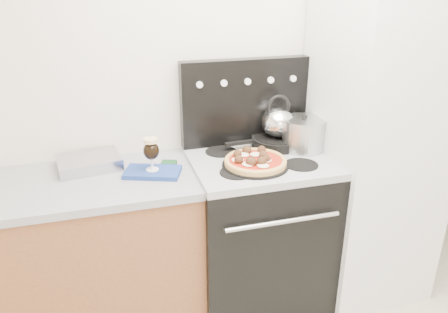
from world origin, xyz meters
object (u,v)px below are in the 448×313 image
object	(u,v)px
oven_mitt	(153,172)
tea_kettle	(278,120)
beer_glass	(151,154)
stove_body	(257,233)
base_cabinet	(62,263)
pizza	(255,160)
stock_pot	(303,135)
skillet	(277,141)
fridge	(373,142)
pizza_pan	(255,165)

from	to	relation	value
oven_mitt	tea_kettle	world-z (taller)	tea_kettle
oven_mitt	beer_glass	world-z (taller)	beer_glass
stove_body	tea_kettle	world-z (taller)	tea_kettle
base_cabinet	pizza	world-z (taller)	pizza
stock_pot	skillet	bearing A→B (deg)	141.41
pizza	base_cabinet	bearing A→B (deg)	173.58
base_cabinet	skillet	distance (m)	1.38
oven_mitt	skillet	size ratio (longest dim) A/B	0.95
fridge	pizza	distance (m)	0.76
pizza	oven_mitt	bearing A→B (deg)	170.36
skillet	tea_kettle	xyz separation A→B (m)	(0.00, 0.00, 0.13)
fridge	stock_pot	bearing A→B (deg)	168.51
pizza_pan	stock_pot	world-z (taller)	stock_pot
stove_body	pizza_pan	bearing A→B (deg)	-122.84
stock_pot	pizza_pan	bearing A→B (deg)	-156.25
pizza	tea_kettle	distance (m)	0.36
pizza	stove_body	bearing A→B (deg)	57.16
pizza	tea_kettle	world-z (taller)	tea_kettle
stove_body	tea_kettle	xyz separation A→B (m)	(0.17, 0.16, 0.64)
beer_glass	tea_kettle	world-z (taller)	tea_kettle
oven_mitt	stock_pot	distance (m)	0.88
beer_glass	pizza	xyz separation A→B (m)	(0.53, -0.09, -0.06)
stove_body	pizza_pan	size ratio (longest dim) A/B	2.49
skillet	beer_glass	bearing A→B (deg)	-168.24
base_cabinet	pizza	size ratio (longest dim) A/B	4.42
fridge	skillet	xyz separation A→B (m)	(-0.53, 0.18, -0.00)
oven_mitt	fridge	bearing A→B (deg)	-1.01
oven_mitt	stock_pot	world-z (taller)	stock_pot
base_cabinet	stock_pot	xyz separation A→B (m)	(1.39, 0.03, 0.58)
fridge	oven_mitt	xyz separation A→B (m)	(-1.29, 0.02, -0.04)
pizza	skillet	world-z (taller)	pizza
skillet	tea_kettle	size ratio (longest dim) A/B	1.40
beer_glass	base_cabinet	bearing A→B (deg)	176.96
pizza_pan	tea_kettle	world-z (taller)	tea_kettle
beer_glass	pizza_pan	world-z (taller)	beer_glass
stove_body	fridge	distance (m)	0.87
skillet	stock_pot	size ratio (longest dim) A/B	1.24
beer_glass	skillet	xyz separation A→B (m)	(0.76, 0.16, -0.07)
pizza_pan	pizza	bearing A→B (deg)	180.00
pizza_pan	base_cabinet	bearing A→B (deg)	173.58
base_cabinet	oven_mitt	xyz separation A→B (m)	(0.51, -0.03, 0.48)
base_cabinet	beer_glass	xyz separation A→B (m)	(0.51, -0.03, 0.58)
stove_body	oven_mitt	world-z (taller)	oven_mitt
base_cabinet	oven_mitt	size ratio (longest dim) A/B	5.12
fridge	beer_glass	xyz separation A→B (m)	(-1.29, 0.02, 0.06)
fridge	stock_pot	distance (m)	0.43
base_cabinet	stock_pot	bearing A→B (deg)	1.41
stove_body	pizza	world-z (taller)	pizza
oven_mitt	skillet	xyz separation A→B (m)	(0.76, 0.16, 0.03)
beer_glass	pizza_pan	bearing A→B (deg)	-9.64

